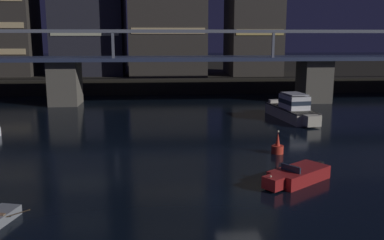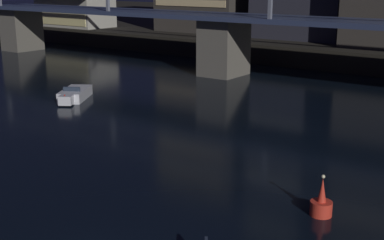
% 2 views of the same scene
% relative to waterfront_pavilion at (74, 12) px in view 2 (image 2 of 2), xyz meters
% --- Properties ---
extents(waterfront_pavilion, '(12.40, 7.40, 4.70)m').
position_rel_waterfront_pavilion_xyz_m(waterfront_pavilion, '(0.00, 0.00, 0.00)').
color(waterfront_pavilion, '#B2AD9E').
rests_on(waterfront_pavilion, far_riverbank).
extents(speedboat_mid_left, '(3.74, 4.82, 1.16)m').
position_rel_waterfront_pavilion_xyz_m(speedboat_mid_left, '(31.66, -28.19, -4.02)').
color(speedboat_mid_left, silver).
rests_on(speedboat_mid_left, ground).
extents(channel_buoy, '(0.90, 0.90, 1.76)m').
position_rel_waterfront_pavilion_xyz_m(channel_buoy, '(55.97, -36.55, -3.96)').
color(channel_buoy, red).
rests_on(channel_buoy, ground).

